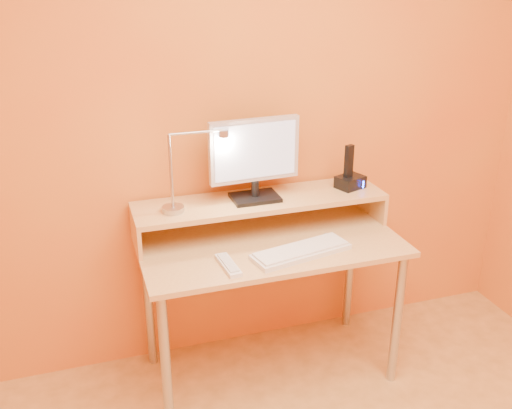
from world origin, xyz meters
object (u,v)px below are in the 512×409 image
object	(u,v)px
remote_control	(228,265)
keyboard	(301,252)
lamp_base	(173,209)
monitor_panel	(254,150)
mouse	(328,238)
phone_dock	(350,182)

from	to	relation	value
remote_control	keyboard	bearing A→B (deg)	-1.93
lamp_base	keyboard	xyz separation A→B (m)	(0.51, -0.27, -0.16)
monitor_panel	keyboard	bearing A→B (deg)	-72.97
monitor_panel	lamp_base	world-z (taller)	monitor_panel
monitor_panel	mouse	bearing A→B (deg)	-42.63
lamp_base	keyboard	world-z (taller)	lamp_base
mouse	remote_control	distance (m)	0.51
lamp_base	mouse	size ratio (longest dim) A/B	1.06
monitor_panel	phone_dock	bearing A→B (deg)	-4.45
monitor_panel	lamp_base	size ratio (longest dim) A/B	4.28
lamp_base	remote_control	xyz separation A→B (m)	(0.17, -0.29, -0.16)
lamp_base	remote_control	size ratio (longest dim) A/B	0.50
phone_dock	lamp_base	bearing A→B (deg)	162.43
monitor_panel	keyboard	size ratio (longest dim) A/B	0.95
lamp_base	remote_control	world-z (taller)	lamp_base
lamp_base	monitor_panel	bearing A→B (deg)	5.81
phone_dock	keyboard	distance (m)	0.52
phone_dock	remote_control	world-z (taller)	phone_dock
lamp_base	phone_dock	bearing A→B (deg)	1.94
phone_dock	remote_control	xyz separation A→B (m)	(-0.71, -0.32, -0.18)
lamp_base	phone_dock	xyz separation A→B (m)	(0.89, 0.03, 0.02)
monitor_panel	lamp_base	distance (m)	0.46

